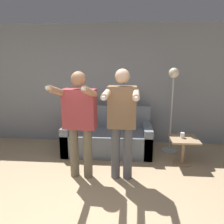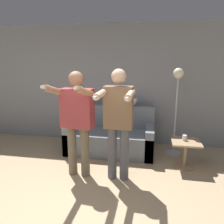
% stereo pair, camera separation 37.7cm
% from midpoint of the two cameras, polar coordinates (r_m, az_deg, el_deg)
% --- Properties ---
extents(ground_plane, '(16.00, 16.00, 0.00)m').
position_cam_midpoint_polar(ground_plane, '(2.84, -8.87, -26.72)').
color(ground_plane, tan).
extents(wall_back, '(10.00, 0.05, 2.60)m').
position_cam_midpoint_polar(wall_back, '(4.88, 1.23, 7.07)').
color(wall_back, gray).
rests_on(wall_back, ground_plane).
extents(couch, '(1.73, 0.83, 0.90)m').
position_cam_midpoint_polar(couch, '(4.49, 2.08, -6.75)').
color(couch, slate).
rests_on(couch, ground_plane).
extents(person_left, '(0.61, 0.70, 1.67)m').
position_cam_midpoint_polar(person_left, '(3.36, -6.02, -1.20)').
color(person_left, '#6B604C').
rests_on(person_left, ground_plane).
extents(person_right, '(0.51, 0.68, 1.71)m').
position_cam_midpoint_polar(person_right, '(3.24, 4.97, -1.67)').
color(person_right, '#56565B').
rests_on(person_right, ground_plane).
extents(cat, '(0.39, 0.14, 0.17)m').
position_cam_midpoint_polar(cat, '(4.57, 6.98, 2.53)').
color(cat, '#B7AD9E').
rests_on(cat, couch).
extents(floor_lamp, '(0.30, 0.30, 1.69)m').
position_cam_midpoint_polar(floor_lamp, '(4.37, 19.04, 4.63)').
color(floor_lamp, '#B2B2B7').
rests_on(floor_lamp, ground_plane).
extents(side_table, '(0.48, 0.48, 0.48)m').
position_cam_midpoint_polar(side_table, '(4.08, 21.20, -8.86)').
color(side_table, '#A38460').
rests_on(side_table, ground_plane).
extents(cup, '(0.07, 0.07, 0.09)m').
position_cam_midpoint_polar(cup, '(4.04, 21.00, -6.34)').
color(cup, white).
rests_on(cup, side_table).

